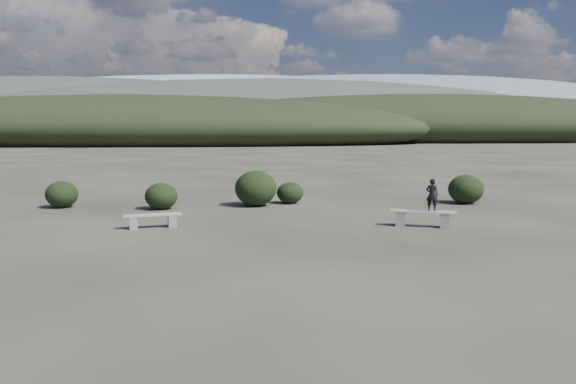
{
  "coord_description": "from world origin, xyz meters",
  "views": [
    {
      "loc": [
        -0.9,
        -11.95,
        2.87
      ],
      "look_at": [
        -0.19,
        3.5,
        1.1
      ],
      "focal_mm": 35.0,
      "sensor_mm": 36.0,
      "label": 1
    }
  ],
  "objects": [
    {
      "name": "ground",
      "position": [
        0.0,
        0.0,
        0.0
      ],
      "size": [
        1200.0,
        1200.0,
        0.0
      ],
      "primitive_type": "plane",
      "color": "#28251F",
      "rests_on": "ground"
    },
    {
      "name": "mountain_ridges",
      "position": [
        -7.48,
        339.06,
        10.84
      ],
      "size": [
        500.0,
        400.0,
        56.0
      ],
      "color": "black",
      "rests_on": "ground"
    },
    {
      "name": "bench_left",
      "position": [
        -4.05,
        4.14,
        0.25
      ],
      "size": [
        1.67,
        0.77,
        0.41
      ],
      "rotation": [
        0.0,
        0.0,
        0.27
      ],
      "color": "gray",
      "rests_on": "ground"
    },
    {
      "name": "shrub_b",
      "position": [
        -1.15,
        8.62,
        0.66
      ],
      "size": [
        1.54,
        1.54,
        1.32
      ],
      "primitive_type": "ellipsoid",
      "color": "black",
      "rests_on": "ground"
    },
    {
      "name": "shrub_e",
      "position": [
        6.85,
        8.93,
        0.55
      ],
      "size": [
        1.33,
        1.33,
        1.1
      ],
      "primitive_type": "ellipsoid",
      "color": "black",
      "rests_on": "ground"
    },
    {
      "name": "shrub_f",
      "position": [
        -8.15,
        8.51,
        0.48
      ],
      "size": [
        1.14,
        1.14,
        0.96
      ],
      "primitive_type": "ellipsoid",
      "color": "black",
      "rests_on": "ground"
    },
    {
      "name": "bench_right",
      "position": [
        3.76,
        3.99,
        0.29
      ],
      "size": [
        1.93,
        0.95,
        0.47
      ],
      "rotation": [
        0.0,
        0.0,
        -0.31
      ],
      "color": "gray",
      "rests_on": "ground"
    },
    {
      "name": "shrub_c",
      "position": [
        0.16,
        9.26,
        0.41
      ],
      "size": [
        1.02,
        1.02,
        0.82
      ],
      "primitive_type": "ellipsoid",
      "color": "black",
      "rests_on": "ground"
    },
    {
      "name": "shrub_a",
      "position": [
        -4.48,
        7.94,
        0.47
      ],
      "size": [
        1.15,
        1.15,
        0.94
      ],
      "primitive_type": "ellipsoid",
      "color": "black",
      "rests_on": "ground"
    },
    {
      "name": "seated_person",
      "position": [
        3.99,
        3.91,
        0.95
      ],
      "size": [
        0.41,
        0.35,
        0.95
      ],
      "primitive_type": "imported",
      "rotation": [
        0.0,
        0.0,
        2.73
      ],
      "color": "black",
      "rests_on": "bench_right"
    }
  ]
}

